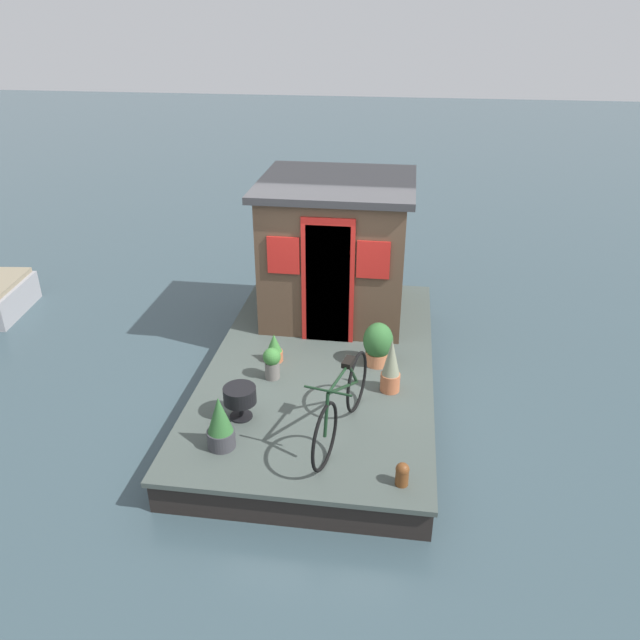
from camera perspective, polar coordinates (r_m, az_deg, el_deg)
ground_plane at (r=8.63m, az=0.19°, el=-6.12°), size 60.00×60.00×0.00m
houseboat_deck at (r=8.51m, az=0.19°, el=-4.90°), size 5.29×2.93×0.43m
houseboat_cabin at (r=9.34m, az=1.49°, el=6.59°), size 2.14×2.21×2.04m
bicycle at (r=6.82m, az=2.02°, el=-7.69°), size 1.78×0.56×0.87m
potted_plant_rosemary at (r=6.79m, az=-9.09°, el=-9.30°), size 0.30×0.30×0.62m
potted_plant_basil at (r=7.65m, az=6.48°, el=-4.24°), size 0.24×0.24×0.71m
potted_plant_geranium at (r=7.92m, az=-4.39°, el=-3.85°), size 0.23×0.23×0.42m
potted_plant_succulent at (r=8.32m, az=-4.18°, el=-2.58°), size 0.22×0.22×0.40m
potted_plant_mint at (r=8.20m, az=5.30°, el=-2.18°), size 0.39×0.39×0.59m
charcoal_grill at (r=7.21m, az=-7.31°, el=-6.89°), size 0.38×0.38×0.40m
mooring_bollard at (r=6.39m, az=7.50°, el=-13.69°), size 0.14×0.14×0.26m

